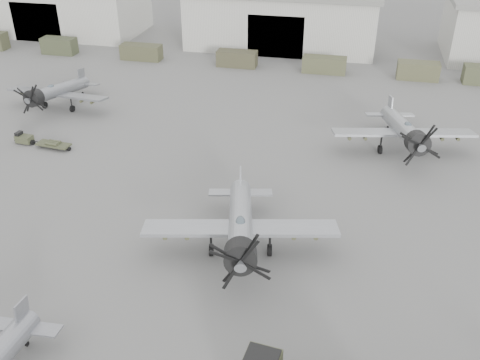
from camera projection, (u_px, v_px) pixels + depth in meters
The scene contains 12 objects.
ground at pixel (123, 335), 31.62m from camera, with size 220.00×220.00×0.00m, color #535351.
hangar_left at pixel (57, 4), 88.76m from camera, with size 29.00×14.80×8.70m.
hangar_center at pixel (283, 16), 81.61m from camera, with size 29.00×14.80×8.70m.
support_truck_1 at pixel (59, 46), 79.08m from camera, with size 5.02×2.20×2.35m, color #353A26.
support_truck_2 at pixel (141, 52), 76.69m from camera, with size 5.83×2.20×2.16m, color #3C3D28.
support_truck_3 at pixel (237, 59), 74.04m from camera, with size 5.49×2.20×2.16m, color #3A3825.
support_truck_4 at pixel (324, 65), 71.78m from camera, with size 5.81×2.20×2.13m, color #44462E.
support_truck_5 at pixel (418, 71), 69.46m from camera, with size 5.31×2.20×2.27m, color #46472E.
aircraft_mid_2 at pixel (240, 227), 36.86m from camera, with size 13.87×12.49×5.51m.
aircraft_far_0 at pixel (55, 92), 59.95m from camera, with size 12.13×10.92×4.83m.
aircraft_far_1 at pixel (405, 131), 50.47m from camera, with size 13.61×12.25×5.40m.
tug_trailer at pixel (35, 141), 53.13m from camera, with size 6.00×1.70×1.19m.
Camera 1 is at (11.70, -20.59, 23.91)m, focal length 40.00 mm.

